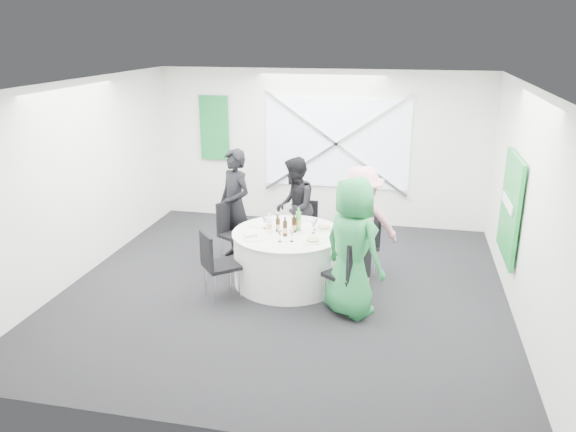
% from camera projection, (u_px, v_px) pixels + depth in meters
% --- Properties ---
extents(floor, '(6.00, 6.00, 0.00)m').
position_uv_depth(floor, '(285.00, 288.00, 7.87)').
color(floor, black).
rests_on(floor, ground).
extents(ceiling, '(6.00, 6.00, 0.00)m').
position_uv_depth(ceiling, '(285.00, 84.00, 6.98)').
color(ceiling, white).
rests_on(ceiling, wall_back).
extents(wall_back, '(6.00, 0.00, 6.00)m').
position_uv_depth(wall_back, '(320.00, 148.00, 10.21)').
color(wall_back, white).
rests_on(wall_back, floor).
extents(wall_front, '(6.00, 0.00, 6.00)m').
position_uv_depth(wall_front, '(207.00, 289.00, 4.64)').
color(wall_front, white).
rests_on(wall_front, floor).
extents(wall_left, '(0.00, 6.00, 6.00)m').
position_uv_depth(wall_left, '(80.00, 180.00, 8.02)').
color(wall_left, white).
rests_on(wall_left, floor).
extents(wall_right, '(0.00, 6.00, 6.00)m').
position_uv_depth(wall_right, '(525.00, 206.00, 6.83)').
color(wall_right, white).
rests_on(wall_right, floor).
extents(window_panel, '(2.60, 0.03, 1.60)m').
position_uv_depth(window_panel, '(337.00, 143.00, 10.08)').
color(window_panel, silver).
rests_on(window_panel, wall_back).
extents(window_brace_a, '(2.63, 0.05, 1.84)m').
position_uv_depth(window_brace_a, '(336.00, 144.00, 10.04)').
color(window_brace_a, silver).
rests_on(window_brace_a, window_panel).
extents(window_brace_b, '(2.63, 0.05, 1.84)m').
position_uv_depth(window_brace_b, '(336.00, 144.00, 10.04)').
color(window_brace_b, silver).
rests_on(window_brace_b, window_panel).
extents(green_banner, '(0.55, 0.04, 1.20)m').
position_uv_depth(green_banner, '(214.00, 128.00, 10.47)').
color(green_banner, '#166E2A').
rests_on(green_banner, wall_back).
extents(green_sign, '(0.05, 1.20, 1.40)m').
position_uv_depth(green_sign, '(510.00, 207.00, 7.46)').
color(green_sign, '#198C34').
rests_on(green_sign, wall_right).
extents(banquet_table, '(1.56, 1.56, 0.76)m').
position_uv_depth(banquet_table, '(288.00, 258.00, 7.93)').
color(banquet_table, silver).
rests_on(banquet_table, floor).
extents(chair_back, '(0.38, 0.39, 0.83)m').
position_uv_depth(chair_back, '(306.00, 223.00, 9.05)').
color(chair_back, black).
rests_on(chair_back, floor).
extents(chair_back_left, '(0.60, 0.60, 0.97)m').
position_uv_depth(chair_back_left, '(233.00, 228.00, 8.56)').
color(chair_back_left, black).
rests_on(chair_back_left, floor).
extents(chair_back_right, '(0.56, 0.55, 0.90)m').
position_uv_depth(chair_back_right, '(366.00, 240.00, 8.18)').
color(chair_back_right, black).
rests_on(chair_back_right, floor).
extents(chair_front_right, '(0.63, 0.63, 0.99)m').
position_uv_depth(chair_front_right, '(351.00, 269.00, 7.04)').
color(chair_front_right, black).
rests_on(chair_front_right, floor).
extents(chair_front_left, '(0.60, 0.60, 0.94)m').
position_uv_depth(chair_front_left, '(215.00, 260.00, 7.39)').
color(chair_front_left, black).
rests_on(chair_front_left, floor).
extents(person_man_back_left, '(0.76, 0.71, 1.74)m').
position_uv_depth(person_man_back_left, '(235.00, 205.00, 8.65)').
color(person_man_back_left, black).
rests_on(person_man_back_left, floor).
extents(person_man_back, '(0.51, 0.82, 1.59)m').
position_uv_depth(person_man_back, '(295.00, 207.00, 8.81)').
color(person_man_back, black).
rests_on(person_man_back, floor).
extents(person_woman_pink, '(1.18, 0.82, 1.67)m').
position_uv_depth(person_woman_pink, '(361.00, 224.00, 7.90)').
color(person_woman_pink, pink).
rests_on(person_woman_pink, floor).
extents(person_woman_green, '(1.04, 0.97, 1.78)m').
position_uv_depth(person_woman_green, '(352.00, 247.00, 6.91)').
color(person_woman_green, '#238141').
rests_on(person_woman_green, floor).
extents(plate_back, '(0.28, 0.28, 0.01)m').
position_uv_depth(plate_back, '(301.00, 219.00, 8.32)').
color(plate_back, white).
rests_on(plate_back, banquet_table).
extents(plate_back_left, '(0.30, 0.30, 0.01)m').
position_uv_depth(plate_back_left, '(258.00, 224.00, 8.13)').
color(plate_back_left, white).
rests_on(plate_back_left, banquet_table).
extents(plate_back_right, '(0.26, 0.26, 0.04)m').
position_uv_depth(plate_back_right, '(323.00, 228.00, 7.94)').
color(plate_back_right, white).
rests_on(plate_back_right, banquet_table).
extents(plate_front_right, '(0.26, 0.26, 0.04)m').
position_uv_depth(plate_front_right, '(313.00, 241.00, 7.46)').
color(plate_front_right, white).
rests_on(plate_front_right, banquet_table).
extents(plate_front_left, '(0.26, 0.26, 0.01)m').
position_uv_depth(plate_front_left, '(252.00, 238.00, 7.58)').
color(plate_front_left, white).
rests_on(plate_front_left, banquet_table).
extents(napkin, '(0.19, 0.18, 0.04)m').
position_uv_depth(napkin, '(250.00, 235.00, 7.60)').
color(napkin, silver).
rests_on(napkin, plate_front_left).
extents(beer_bottle_a, '(0.06, 0.06, 0.25)m').
position_uv_depth(beer_bottle_a, '(278.00, 225.00, 7.82)').
color(beer_bottle_a, '#331E09').
rests_on(beer_bottle_a, banquet_table).
extents(beer_bottle_b, '(0.06, 0.06, 0.25)m').
position_uv_depth(beer_bottle_b, '(294.00, 225.00, 7.83)').
color(beer_bottle_b, '#331E09').
rests_on(beer_bottle_b, banquet_table).
extents(beer_bottle_c, '(0.06, 0.06, 0.24)m').
position_uv_depth(beer_bottle_c, '(294.00, 226.00, 7.80)').
color(beer_bottle_c, '#331E09').
rests_on(beer_bottle_c, banquet_table).
extents(beer_bottle_d, '(0.06, 0.06, 0.27)m').
position_uv_depth(beer_bottle_d, '(285.00, 229.00, 7.64)').
color(beer_bottle_d, '#331E09').
rests_on(beer_bottle_d, banquet_table).
extents(green_water_bottle, '(0.08, 0.08, 0.33)m').
position_uv_depth(green_water_bottle, '(298.00, 221.00, 7.85)').
color(green_water_bottle, green).
rests_on(green_water_bottle, banquet_table).
extents(clear_water_bottle, '(0.08, 0.08, 0.27)m').
position_uv_depth(clear_water_bottle, '(269.00, 225.00, 7.79)').
color(clear_water_bottle, white).
rests_on(clear_water_bottle, banquet_table).
extents(wine_glass_a, '(0.07, 0.07, 0.17)m').
position_uv_depth(wine_glass_a, '(270.00, 218.00, 8.00)').
color(wine_glass_a, white).
rests_on(wine_glass_a, banquet_table).
extents(wine_glass_b, '(0.07, 0.07, 0.17)m').
position_uv_depth(wine_glass_b, '(313.00, 224.00, 7.75)').
color(wine_glass_b, white).
rests_on(wine_glass_b, banquet_table).
extents(wine_glass_c, '(0.07, 0.07, 0.17)m').
position_uv_depth(wine_glass_c, '(292.00, 233.00, 7.44)').
color(wine_glass_c, white).
rests_on(wine_glass_c, banquet_table).
extents(wine_glass_d, '(0.07, 0.07, 0.17)m').
position_uv_depth(wine_glass_d, '(315.00, 222.00, 7.86)').
color(wine_glass_d, white).
rests_on(wine_glass_d, banquet_table).
extents(wine_glass_e, '(0.07, 0.07, 0.17)m').
position_uv_depth(wine_glass_e, '(265.00, 220.00, 7.92)').
color(wine_glass_e, white).
rests_on(wine_glass_e, banquet_table).
extents(wine_glass_f, '(0.07, 0.07, 0.17)m').
position_uv_depth(wine_glass_f, '(277.00, 216.00, 8.10)').
color(wine_glass_f, white).
rests_on(wine_glass_f, banquet_table).
extents(wine_glass_g, '(0.07, 0.07, 0.17)m').
position_uv_depth(wine_glass_g, '(280.00, 233.00, 7.43)').
color(wine_glass_g, white).
rests_on(wine_glass_g, banquet_table).
extents(fork_a, '(0.09, 0.14, 0.01)m').
position_uv_depth(fork_a, '(268.00, 221.00, 8.28)').
color(fork_a, silver).
rests_on(fork_a, banquet_table).
extents(knife_a, '(0.09, 0.14, 0.01)m').
position_uv_depth(knife_a, '(252.00, 226.00, 8.05)').
color(knife_a, silver).
rests_on(knife_a, banquet_table).
extents(fork_b, '(0.09, 0.14, 0.01)m').
position_uv_depth(fork_b, '(329.00, 232.00, 7.83)').
color(fork_b, silver).
rests_on(fork_b, banquet_table).
extents(knife_b, '(0.10, 0.13, 0.01)m').
position_uv_depth(knife_b, '(318.00, 223.00, 8.17)').
color(knife_b, silver).
rests_on(knife_b, banquet_table).
extents(fork_c, '(0.10, 0.13, 0.01)m').
position_uv_depth(fork_c, '(306.00, 246.00, 7.31)').
color(fork_c, silver).
rests_on(fork_c, banquet_table).
extents(knife_c, '(0.11, 0.12, 0.01)m').
position_uv_depth(knife_c, '(323.00, 241.00, 7.49)').
color(knife_c, silver).
rests_on(knife_c, banquet_table).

